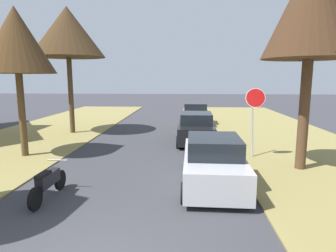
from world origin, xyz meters
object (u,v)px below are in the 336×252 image
object	(u,v)px
street_tree_left_mid_a	(16,41)
parked_sedan_black	(196,128)
stop_sign_far	(255,108)
parked_motorcycle	(48,183)
parked_sedan_silver	(213,162)
parked_sedan_tan	(195,114)
street_tree_left_mid_b	(67,32)
street_tree_right_mid_a	(312,6)

from	to	relation	value
street_tree_left_mid_a	parked_sedan_black	world-z (taller)	street_tree_left_mid_a
stop_sign_far	parked_motorcycle	distance (m)	8.41
street_tree_left_mid_a	parked_sedan_black	size ratio (longest dim) A/B	1.41
parked_sedan_silver	parked_sedan_tan	distance (m)	12.60
street_tree_left_mid_b	parked_sedan_black	world-z (taller)	street_tree_left_mid_b
street_tree_left_mid_b	parked_motorcycle	size ratio (longest dim) A/B	3.65
stop_sign_far	parked_sedan_tan	world-z (taller)	stop_sign_far
street_tree_right_mid_a	street_tree_left_mid_a	xyz separation A→B (m)	(-11.26, 1.13, -0.93)
stop_sign_far	parked_motorcycle	size ratio (longest dim) A/B	1.43
parked_motorcycle	parked_sedan_silver	bearing A→B (deg)	17.96
street_tree_left_mid_a	parked_sedan_tan	xyz separation A→B (m)	(7.67, 9.79, -4.17)
parked_sedan_silver	street_tree_left_mid_b	bearing A→B (deg)	133.65
stop_sign_far	street_tree_right_mid_a	size ratio (longest dim) A/B	0.38
parked_sedan_tan	stop_sign_far	bearing A→B (deg)	-76.88
parked_sedan_black	parked_motorcycle	xyz separation A→B (m)	(-4.38, -7.88, -0.24)
stop_sign_far	street_tree_right_mid_a	bearing A→B (deg)	-48.25
parked_sedan_tan	parked_sedan_black	bearing A→B (deg)	-91.34
stop_sign_far	street_tree_left_mid_a	xyz separation A→B (m)	(-9.85, -0.45, 2.73)
street_tree_left_mid_b	parked_motorcycle	world-z (taller)	street_tree_left_mid_b
street_tree_left_mid_b	parked_sedan_silver	bearing A→B (deg)	-46.35
parked_sedan_silver	parked_sedan_tan	size ratio (longest dim) A/B	1.00
stop_sign_far	street_tree_left_mid_a	world-z (taller)	street_tree_left_mid_a
parked_sedan_tan	parked_motorcycle	size ratio (longest dim) A/B	2.16
street_tree_left_mid_a	street_tree_right_mid_a	bearing A→B (deg)	-5.72
street_tree_right_mid_a	parked_sedan_silver	world-z (taller)	street_tree_right_mid_a
street_tree_right_mid_a	parked_sedan_tan	distance (m)	12.57
stop_sign_far	parked_sedan_silver	distance (m)	4.08
street_tree_right_mid_a	street_tree_left_mid_b	bearing A→B (deg)	149.70
street_tree_right_mid_a	street_tree_left_mid_b	world-z (taller)	street_tree_right_mid_a
street_tree_right_mid_a	parked_sedan_tan	xyz separation A→B (m)	(-3.59, 10.92, -5.10)
parked_sedan_silver	parked_motorcycle	bearing A→B (deg)	-162.04
parked_sedan_black	parked_motorcycle	size ratio (longest dim) A/B	2.16
street_tree_left_mid_a	parked_sedan_silver	distance (m)	9.34
street_tree_left_mid_a	parked_motorcycle	distance (m)	6.94
parked_sedan_silver	parked_sedan_black	bearing A→B (deg)	93.08
stop_sign_far	street_tree_left_mid_b	world-z (taller)	street_tree_left_mid_b
street_tree_right_mid_a	stop_sign_far	bearing A→B (deg)	131.75
stop_sign_far	street_tree_left_mid_a	size ratio (longest dim) A/B	0.47
parked_sedan_silver	parked_motorcycle	world-z (taller)	parked_sedan_silver
parked_sedan_silver	parked_sedan_black	world-z (taller)	same
parked_sedan_black	parked_sedan_tan	world-z (taller)	same
street_tree_left_mid_a	parked_sedan_silver	world-z (taller)	street_tree_left_mid_a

